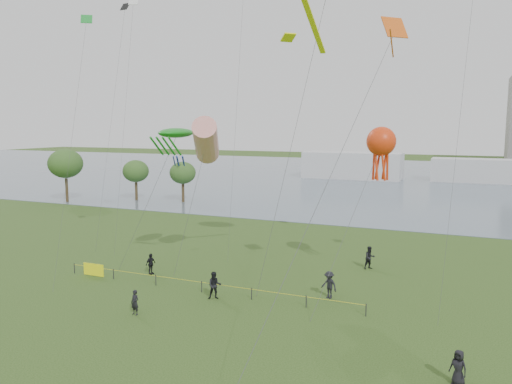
% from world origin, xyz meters
% --- Properties ---
extents(lake, '(400.00, 120.00, 0.08)m').
position_xyz_m(lake, '(0.00, 100.00, 0.02)').
color(lake, slate).
rests_on(lake, ground_plane).
extents(pavilion_left, '(22.00, 8.00, 6.00)m').
position_xyz_m(pavilion_left, '(-12.00, 95.00, 3.00)').
color(pavilion_left, silver).
rests_on(pavilion_left, ground_plane).
extents(pavilion_right, '(18.00, 7.00, 5.00)m').
position_xyz_m(pavilion_right, '(14.00, 98.00, 2.50)').
color(pavilion_right, silver).
rests_on(pavilion_right, ground_plane).
extents(trees, '(21.91, 11.80, 8.42)m').
position_xyz_m(trees, '(-40.01, 45.02, 5.45)').
color(trees, '#3B2D1A').
rests_on(trees, ground_plane).
extents(fence, '(24.07, 0.07, 1.05)m').
position_xyz_m(fence, '(-11.43, 12.31, 0.55)').
color(fence, black).
rests_on(fence, ground_plane).
extents(spectator_a, '(1.19, 1.10, 1.96)m').
position_xyz_m(spectator_a, '(-3.77, 11.41, 0.98)').
color(spectator_a, black).
rests_on(spectator_a, ground_plane).
extents(spectator_b, '(1.45, 1.16, 1.96)m').
position_xyz_m(spectator_b, '(3.63, 14.70, 0.98)').
color(spectator_b, black).
rests_on(spectator_b, ground_plane).
extents(spectator_c, '(0.59, 1.08, 1.74)m').
position_xyz_m(spectator_c, '(-11.35, 14.58, 0.87)').
color(spectator_c, black).
rests_on(spectator_c, ground_plane).
extents(spectator_d, '(0.99, 0.87, 1.71)m').
position_xyz_m(spectator_d, '(12.29, 5.45, 0.86)').
color(spectator_d, black).
rests_on(spectator_d, ground_plane).
extents(spectator_f, '(0.64, 0.46, 1.64)m').
position_xyz_m(spectator_f, '(-7.13, 6.77, 0.82)').
color(spectator_f, black).
rests_on(spectator_f, ground_plane).
extents(spectator_g, '(1.21, 1.19, 1.96)m').
position_xyz_m(spectator_g, '(4.96, 23.15, 0.98)').
color(spectator_g, black).
rests_on(spectator_g, ground_plane).
extents(kite_windsock, '(4.34, 5.24, 12.91)m').
position_xyz_m(kite_windsock, '(-7.29, 16.86, 10.93)').
color(kite_windsock, '#3F3F42').
extents(kite_creature, '(6.08, 4.50, 11.96)m').
position_xyz_m(kite_creature, '(-9.48, 15.86, 11.53)').
color(kite_creature, '#3F3F42').
extents(kite_octopus, '(3.68, 10.30, 12.09)m').
position_xyz_m(kite_octopus, '(6.21, 19.23, 10.91)').
color(kite_octopus, '#3F3F42').
extents(kite_delta, '(4.60, 17.46, 18.27)m').
position_xyz_m(kite_delta, '(7.79, 10.06, 16.53)').
color(kite_delta, '#3F3F42').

